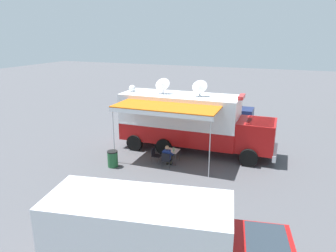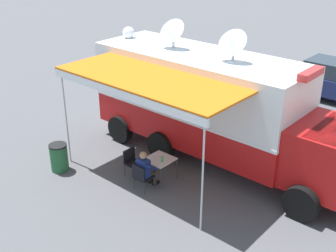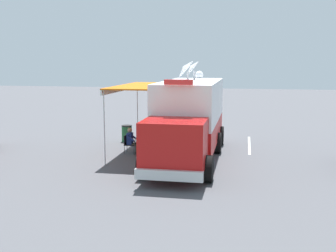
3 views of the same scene
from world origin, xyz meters
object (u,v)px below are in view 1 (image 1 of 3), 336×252
at_px(support_truck, 157,243).
at_px(car_behind_truck, 227,110).
at_px(seated_responder, 168,155).
at_px(folding_chair_at_table, 166,159).
at_px(folding_chair_beside_table, 155,154).
at_px(command_truck, 191,121).
at_px(trash_bin, 113,159).
at_px(folding_table, 171,151).
at_px(water_bottle, 174,149).

bearing_deg(support_truck, car_behind_truck, -174.64).
bearing_deg(seated_responder, folding_chair_at_table, 1.01).
distance_m(folding_chair_beside_table, car_behind_truck, 10.81).
xyz_separation_m(command_truck, trash_bin, (3.94, -3.20, -1.49)).
xyz_separation_m(command_truck, car_behind_truck, (-8.07, 0.66, -1.07)).
bearing_deg(seated_responder, command_truck, 171.82).
distance_m(folding_table, support_truck, 9.01).
xyz_separation_m(command_truck, folding_chair_at_table, (3.01, -0.40, -1.43)).
bearing_deg(car_behind_truck, support_truck, 5.36).
bearing_deg(folding_table, command_truck, 169.38).
height_order(folding_chair_beside_table, trash_bin, trash_bin).
relative_size(trash_bin, car_behind_truck, 0.22).
bearing_deg(support_truck, folding_chair_at_table, -159.92).
relative_size(seated_responder, trash_bin, 1.37).
height_order(folding_chair_at_table, trash_bin, trash_bin).
height_order(folding_chair_at_table, folding_chair_beside_table, same).
bearing_deg(command_truck, support_truck, 12.72).
bearing_deg(support_truck, folding_table, -161.60).
xyz_separation_m(trash_bin, support_truck, (6.79, 5.63, 0.93)).
bearing_deg(command_truck, water_bottle, -6.08).
bearing_deg(folding_chair_beside_table, support_truck, 24.30).
bearing_deg(command_truck, folding_table, -10.62).
bearing_deg(trash_bin, car_behind_truck, 162.17).
relative_size(folding_table, trash_bin, 0.89).
distance_m(folding_chair_at_table, folding_chair_beside_table, 0.97).
relative_size(folding_chair_at_table, seated_responder, 0.70).
xyz_separation_m(trash_bin, car_behind_truck, (-12.01, 3.86, 0.42)).
bearing_deg(folding_table, folding_chair_beside_table, -66.76).
distance_m(command_truck, seated_responder, 3.13).
bearing_deg(trash_bin, support_truck, 39.65).
bearing_deg(car_behind_truck, seated_responder, -5.58).
distance_m(seated_responder, car_behind_truck, 10.94).
bearing_deg(support_truck, water_bottle, -162.50).
bearing_deg(support_truck, folding_chair_beside_table, -155.70).
relative_size(water_bottle, seated_responder, 0.18).
height_order(folding_table, folding_chair_at_table, folding_chair_at_table).
distance_m(water_bottle, trash_bin, 3.42).
relative_size(water_bottle, folding_chair_beside_table, 0.26).
xyz_separation_m(folding_table, seated_responder, (0.61, 0.01, -0.02)).
relative_size(command_truck, folding_table, 11.71).
relative_size(seated_responder, car_behind_truck, 0.30).
xyz_separation_m(command_truck, folding_chair_beside_table, (2.57, -1.26, -1.43)).
height_order(water_bottle, seated_responder, seated_responder).
xyz_separation_m(folding_chair_at_table, trash_bin, (0.94, -2.80, -0.06)).
relative_size(folding_chair_at_table, car_behind_truck, 0.21).
distance_m(command_truck, trash_bin, 5.30).
height_order(folding_table, folding_chair_beside_table, folding_chair_beside_table).
bearing_deg(car_behind_truck, water_bottle, -4.97).
bearing_deg(folding_table, seated_responder, 0.83).
xyz_separation_m(water_bottle, trash_bin, (1.66, -2.96, -0.38)).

